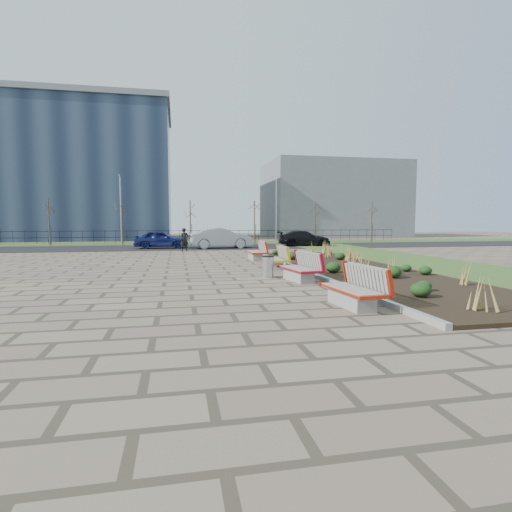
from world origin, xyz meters
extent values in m
plane|color=#766651|center=(0.00, 0.00, 0.00)|extent=(120.00, 120.00, 0.00)
cube|color=black|center=(6.25, 5.00, 0.05)|extent=(4.50, 18.00, 0.10)
cube|color=gray|center=(3.92, 5.00, 0.07)|extent=(0.16, 18.00, 0.15)
cube|color=#33511E|center=(11.00, 5.00, 0.02)|extent=(5.00, 38.00, 0.04)
cube|color=#33511E|center=(0.00, 28.00, 0.02)|extent=(80.00, 5.00, 0.04)
cube|color=black|center=(0.00, 22.00, 0.01)|extent=(80.00, 7.00, 0.02)
cylinder|color=#B2B2B7|center=(2.11, 3.80, 0.41)|extent=(0.44, 0.44, 0.81)
imported|color=black|center=(-0.71, 17.67, 0.82)|extent=(0.69, 0.54, 1.65)
imported|color=#121950|center=(-2.46, 21.07, 0.71)|extent=(4.04, 1.63, 1.38)
imported|color=gray|center=(2.18, 20.39, 0.81)|extent=(4.90, 1.99, 1.58)
imported|color=black|center=(9.38, 21.75, 0.66)|extent=(4.63, 2.36, 1.29)
cube|color=slate|center=(20.00, 42.00, 5.00)|extent=(18.00, 12.00, 10.00)
camera|label=1|loc=(-1.21, -10.68, 2.12)|focal=28.00mm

